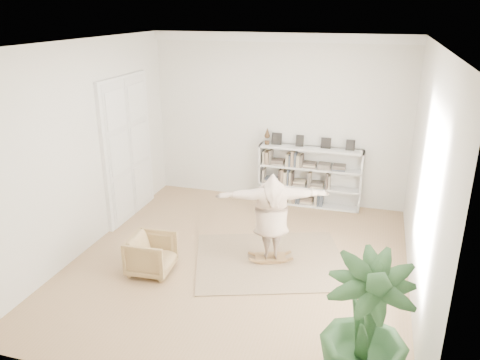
{
  "coord_description": "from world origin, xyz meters",
  "views": [
    {
      "loc": [
        2.0,
        -6.67,
        4.09
      ],
      "look_at": [
        -0.1,
        0.4,
        1.35
      ],
      "focal_mm": 35.0,
      "sensor_mm": 36.0,
      "label": 1
    }
  ],
  "objects_px": {
    "houseplant": "(365,329)",
    "person": "(271,214)",
    "bookshelf": "(309,177)",
    "armchair": "(151,254)",
    "rocker_board": "(270,257)"
  },
  "relations": [
    {
      "from": "houseplant",
      "to": "person",
      "type": "bearing_deg",
      "value": 122.37
    },
    {
      "from": "person",
      "to": "houseplant",
      "type": "distance_m",
      "value": 3.0
    },
    {
      "from": "houseplant",
      "to": "bookshelf",
      "type": "bearing_deg",
      "value": 104.85
    },
    {
      "from": "bookshelf",
      "to": "armchair",
      "type": "xyz_separation_m",
      "value": [
        -2.02,
        -3.49,
        -0.32
      ]
    },
    {
      "from": "bookshelf",
      "to": "houseplant",
      "type": "height_order",
      "value": "houseplant"
    },
    {
      "from": "bookshelf",
      "to": "houseplant",
      "type": "relative_size",
      "value": 1.3
    },
    {
      "from": "armchair",
      "to": "houseplant",
      "type": "xyz_separation_m",
      "value": [
        3.39,
        -1.66,
        0.53
      ]
    },
    {
      "from": "bookshelf",
      "to": "armchair",
      "type": "height_order",
      "value": "bookshelf"
    },
    {
      "from": "bookshelf",
      "to": "person",
      "type": "bearing_deg",
      "value": -95.23
    },
    {
      "from": "rocker_board",
      "to": "person",
      "type": "relative_size",
      "value": 0.32
    },
    {
      "from": "armchair",
      "to": "person",
      "type": "relative_size",
      "value": 0.38
    },
    {
      "from": "rocker_board",
      "to": "houseplant",
      "type": "distance_m",
      "value": 3.1
    },
    {
      "from": "houseplant",
      "to": "armchair",
      "type": "bearing_deg",
      "value": 153.93
    },
    {
      "from": "bookshelf",
      "to": "houseplant",
      "type": "xyz_separation_m",
      "value": [
        1.37,
        -5.15,
        0.21
      ]
    },
    {
      "from": "bookshelf",
      "to": "armchair",
      "type": "bearing_deg",
      "value": -120.03
    }
  ]
}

